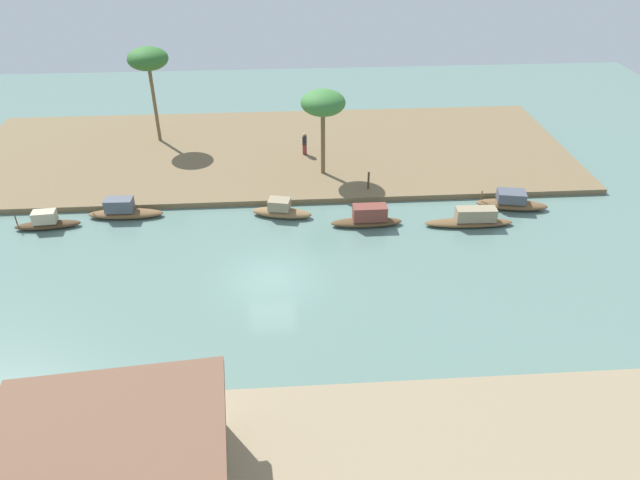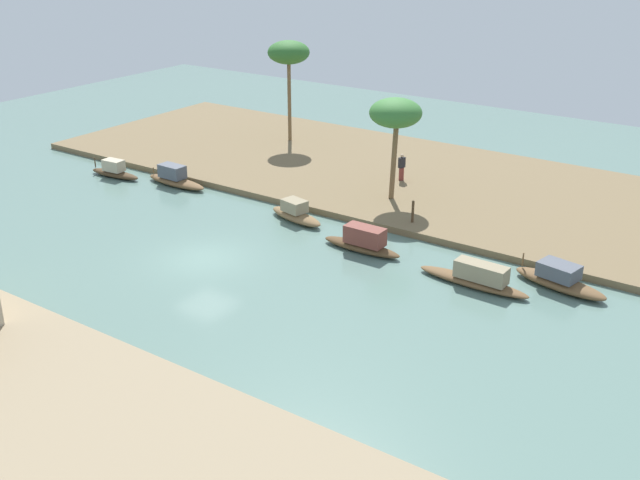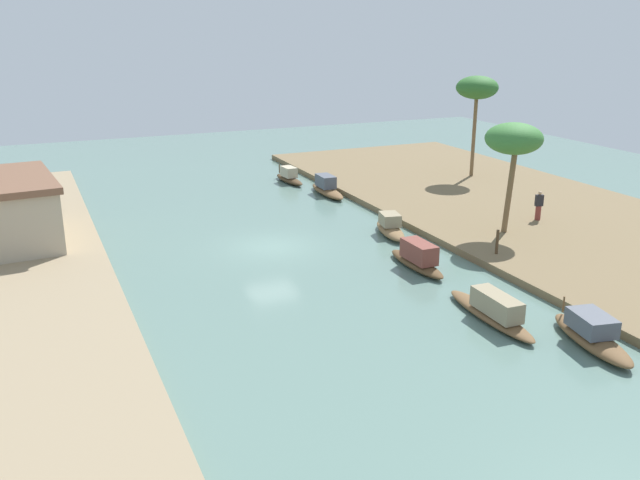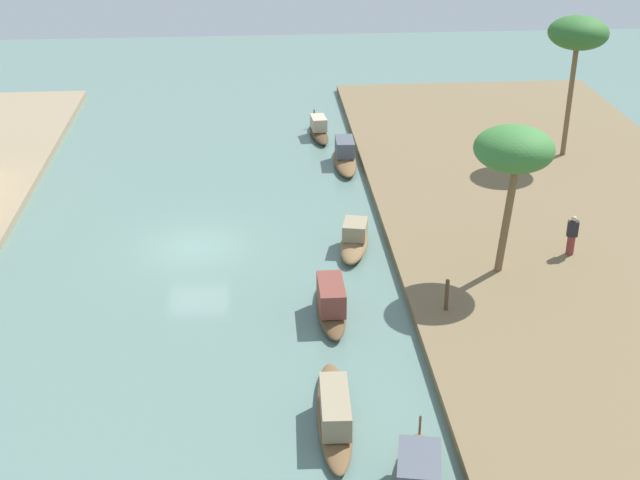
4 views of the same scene
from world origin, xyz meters
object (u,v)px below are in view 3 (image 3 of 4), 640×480
at_px(sampan_open_hull, 289,177).
at_px(person_on_near_bank, 539,206).
at_px(palm_tree_left_far, 477,89).
at_px(sampan_midstream, 390,227).
at_px(sampan_upstream_small, 418,258).
at_px(mooring_post, 497,242).
at_px(palm_tree_left_near, 514,140).
at_px(sampan_with_tall_canopy, 592,334).
at_px(sampan_near_left_bank, 327,188).
at_px(sampan_with_red_awning, 493,310).

distance_m(sampan_open_hull, person_on_near_bank, 17.83).
xyz_separation_m(sampan_open_hull, palm_tree_left_far, (-4.68, -12.06, 6.03)).
distance_m(sampan_midstream, palm_tree_left_far, 15.92).
bearing_deg(sampan_open_hull, sampan_upstream_small, 172.34).
xyz_separation_m(mooring_post, palm_tree_left_near, (2.73, -2.72, 4.21)).
height_order(sampan_open_hull, person_on_near_bank, person_on_near_bank).
xyz_separation_m(sampan_upstream_small, palm_tree_left_near, (2.17, -6.70, 4.64)).
bearing_deg(sampan_with_tall_canopy, sampan_near_left_bank, 9.92).
xyz_separation_m(sampan_with_tall_canopy, palm_tree_left_far, (23.29, -11.60, 6.00)).
xyz_separation_m(sampan_with_red_awning, person_on_near_bank, (9.36, -10.14, 0.70)).
relative_size(sampan_open_hull, sampan_upstream_small, 0.90).
relative_size(sampan_upstream_small, palm_tree_left_near, 0.74).
distance_m(sampan_open_hull, sampan_with_red_awning, 24.95).
relative_size(palm_tree_left_near, palm_tree_left_far, 0.82).
bearing_deg(sampan_with_red_awning, sampan_with_tall_canopy, -146.31).
distance_m(sampan_with_red_awning, palm_tree_left_near, 11.89).
distance_m(sampan_with_tall_canopy, palm_tree_left_far, 26.71).
bearing_deg(sampan_open_hull, person_on_near_bank, -155.36).
distance_m(sampan_midstream, sampan_near_left_bank, 9.50).
bearing_deg(sampan_upstream_small, sampan_near_left_bank, -8.05).
relative_size(sampan_upstream_small, sampan_near_left_bank, 0.94).
bearing_deg(sampan_with_red_awning, sampan_open_hull, -1.23).
xyz_separation_m(sampan_upstream_small, sampan_with_red_awning, (-6.09, 0.43, -0.08)).
bearing_deg(mooring_post, sampan_with_red_awning, 141.44).
height_order(sampan_open_hull, sampan_upstream_small, sampan_upstream_small).
bearing_deg(sampan_with_tall_canopy, sampan_upstream_small, 20.26).
xyz_separation_m(sampan_near_left_bank, palm_tree_left_far, (-0.44, -11.06, 6.00)).
bearing_deg(sampan_near_left_bank, sampan_upstream_small, 173.61).
bearing_deg(sampan_upstream_small, person_on_near_bank, -71.63).
distance_m(sampan_near_left_bank, person_on_near_bank, 13.70).
bearing_deg(sampan_near_left_bank, palm_tree_left_near, -157.84).
bearing_deg(palm_tree_left_far, sampan_near_left_bank, 87.70).
bearing_deg(sampan_upstream_small, mooring_post, -98.29).
relative_size(sampan_with_red_awning, mooring_post, 4.51).
height_order(sampan_open_hull, sampan_with_red_awning, sampan_with_red_awning).
distance_m(sampan_near_left_bank, mooring_post, 15.28).
bearing_deg(sampan_with_red_awning, person_on_near_bank, -45.21).
relative_size(sampan_with_red_awning, palm_tree_left_far, 0.76).
relative_size(sampan_upstream_small, sampan_with_red_awning, 0.80).
relative_size(sampan_near_left_bank, mooring_post, 3.86).
distance_m(sampan_with_tall_canopy, person_on_near_bank, 14.93).
distance_m(sampan_upstream_small, palm_tree_left_far, 20.13).
relative_size(sampan_midstream, sampan_with_red_awning, 0.72).
height_order(sampan_upstream_small, sampan_with_red_awning, sampan_upstream_small).
xyz_separation_m(sampan_open_hull, sampan_with_red_awning, (-24.90, 1.43, 0.03)).
bearing_deg(sampan_with_tall_canopy, palm_tree_left_far, -15.25).
xyz_separation_m(sampan_with_tall_canopy, sampan_open_hull, (27.97, 0.46, -0.04)).
distance_m(sampan_with_tall_canopy, sampan_near_left_bank, 23.74).
xyz_separation_m(sampan_with_red_awning, palm_tree_left_near, (8.26, -7.13, 4.73)).
bearing_deg(mooring_post, person_on_near_bank, -56.21).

